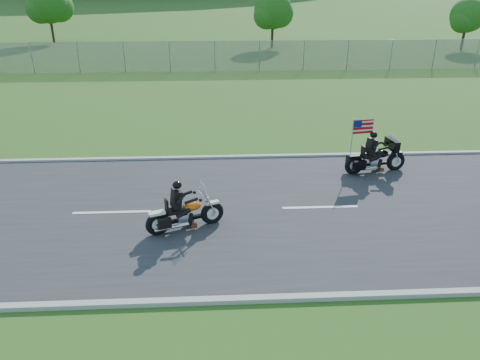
{
  "coord_description": "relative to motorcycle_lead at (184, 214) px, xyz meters",
  "views": [
    {
      "loc": [
        1.05,
        -11.9,
        6.38
      ],
      "look_at": [
        1.66,
        0.0,
        0.97
      ],
      "focal_mm": 35.0,
      "sensor_mm": 36.0,
      "label": 1
    }
  ],
  "objects": [
    {
      "name": "tree_fence_near",
      "position": [
        5.91,
        31.05,
        2.51
      ],
      "size": [
        3.52,
        3.28,
        4.75
      ],
      "color": "#382316",
      "rests_on": "ground"
    },
    {
      "name": "tree_fence_far",
      "position": [
        21.9,
        29.04,
        2.18
      ],
      "size": [
        3.08,
        2.87,
        4.2
      ],
      "color": "#382316",
      "rests_on": "ground"
    },
    {
      "name": "road",
      "position": [
        -0.13,
        1.01,
        -0.44
      ],
      "size": [
        120.0,
        8.0,
        0.04
      ],
      "primitive_type": "cube",
      "color": "#28282B",
      "rests_on": "ground"
    },
    {
      "name": "fence",
      "position": [
        -5.13,
        21.01,
        0.54
      ],
      "size": [
        60.0,
        0.03,
        2.0
      ],
      "primitive_type": "cube",
      "color": "gray",
      "rests_on": "ground"
    },
    {
      "name": "motorcycle_follow",
      "position": [
        6.24,
        3.51,
        0.05
      ],
      "size": [
        2.2,
        0.86,
        1.84
      ],
      "rotation": [
        0.0,
        0.0,
        0.17
      ],
      "color": "black",
      "rests_on": "ground"
    },
    {
      "name": "motorcycle_lead",
      "position": [
        0.0,
        0.0,
        0.0
      ],
      "size": [
        2.07,
        1.02,
        1.45
      ],
      "rotation": [
        0.0,
        0.0,
        0.36
      ],
      "color": "black",
      "rests_on": "ground"
    },
    {
      "name": "curb_north",
      "position": [
        -0.13,
        5.06,
        -0.41
      ],
      "size": [
        120.0,
        0.18,
        0.12
      ],
      "primitive_type": "cube",
      "color": "#9E9B93",
      "rests_on": "ground"
    },
    {
      "name": "ground",
      "position": [
        -0.13,
        1.01,
        -0.46
      ],
      "size": [
        420.0,
        420.0,
        0.0
      ],
      "primitive_type": "plane",
      "color": "#334F18",
      "rests_on": "ground"
    },
    {
      "name": "tree_fence_mid",
      "position": [
        -14.08,
        35.05,
        2.84
      ],
      "size": [
        3.96,
        3.69,
        5.3
      ],
      "color": "#382316",
      "rests_on": "ground"
    },
    {
      "name": "curb_south",
      "position": [
        -0.13,
        -3.04,
        -0.41
      ],
      "size": [
        120.0,
        0.18,
        0.12
      ],
      "primitive_type": "cube",
      "color": "#9E9B93",
      "rests_on": "ground"
    }
  ]
}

